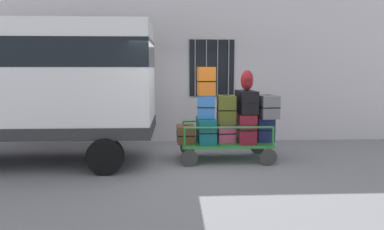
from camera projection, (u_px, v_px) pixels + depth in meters
name	position (u px, v px, depth m)	size (l,w,h in m)	color
ground_plane	(194.00, 162.00, 7.61)	(40.00, 40.00, 0.00)	gray
building_wall	(190.00, 49.00, 9.62)	(12.00, 0.38, 5.00)	silver
van	(38.00, 79.00, 7.35)	(4.71, 1.97, 2.92)	white
luggage_cart	(226.00, 145.00, 7.81)	(1.99, 1.08, 0.40)	#2D8438
cart_railing	(226.00, 127.00, 7.76)	(1.89, 0.94, 0.42)	#2D8438
suitcase_left_bottom	(186.00, 134.00, 7.71)	(0.41, 0.55, 0.38)	brown
suitcase_midleft_bottom	(206.00, 130.00, 7.73)	(0.41, 0.82, 0.53)	#0F5960
suitcase_midleft_middle	(206.00, 107.00, 7.69)	(0.41, 0.40, 0.49)	#3372C6
suitcase_midleft_top	(206.00, 81.00, 7.58)	(0.39, 0.33, 0.61)	orange
suitcase_center_bottom	(226.00, 133.00, 7.74)	(0.40, 0.30, 0.41)	#CC4C72
suitcase_center_middle	(226.00, 109.00, 7.72)	(0.40, 0.51, 0.61)	#4C5119
suitcase_midright_bottom	(246.00, 128.00, 7.79)	(0.42, 0.83, 0.63)	maroon
suitcase_midright_middle	(246.00, 102.00, 7.74)	(0.41, 0.75, 0.50)	black
suitcase_right_bottom	(265.00, 129.00, 7.85)	(0.39, 0.36, 0.54)	navy
suitcase_right_middle	(266.00, 106.00, 7.75)	(0.44, 0.71, 0.49)	slate
backpack	(247.00, 80.00, 7.61)	(0.27, 0.22, 0.44)	maroon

